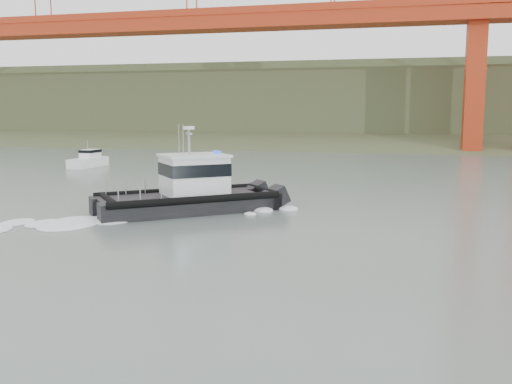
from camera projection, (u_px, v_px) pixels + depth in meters
ground at (241, 267)px, 25.45m from camera, size 400.00×400.00×0.00m
headlands at (374, 110)px, 144.92m from camera, size 500.00×105.36×27.12m
patrol_boat at (189, 190)px, 39.32m from camera, size 12.52×11.44×6.06m
motorboat at (89, 160)px, 70.56m from camera, size 2.41×6.26×3.38m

